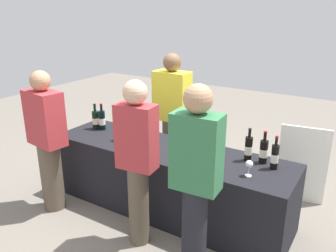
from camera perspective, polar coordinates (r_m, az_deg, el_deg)
The scene contains 19 objects.
ground_plane at distance 3.96m, azimuth 0.00°, elevation -13.51°, with size 12.00×12.00×0.00m, color slate.
tasting_table at distance 3.77m, azimuth 0.00°, elevation -8.85°, with size 2.63×0.73×0.73m, color black.
wine_bottle_0 at distance 4.25m, azimuth -11.83°, elevation 1.03°, with size 0.08×0.08×0.31m.
wine_bottle_1 at distance 4.20m, azimuth -10.80°, elevation 0.97°, with size 0.08×0.08×0.32m.
wine_bottle_2 at distance 3.79m, azimuth -3.30°, elevation -0.97°, with size 0.07×0.07×0.29m.
wine_bottle_3 at distance 3.53m, azimuth 7.86°, elevation -2.43°, with size 0.07×0.07×0.33m.
wine_bottle_4 at distance 3.39m, azimuth 13.09°, elevation -3.65°, with size 0.07×0.07×0.33m.
wine_bottle_5 at distance 3.38m, azimuth 15.45°, elevation -4.05°, with size 0.08×0.08×0.32m.
wine_bottle_6 at distance 3.28m, azimuth 17.15°, elevation -4.85°, with size 0.07×0.07×0.32m.
wine_glass_0 at distance 3.83m, azimuth -8.29°, elevation -0.92°, with size 0.07×0.07×0.14m.
wine_glass_1 at distance 3.57m, azimuth -2.79°, elevation -2.46°, with size 0.07×0.07×0.13m.
wine_glass_2 at distance 3.37m, azimuth 3.27°, elevation -3.69°, with size 0.07×0.07×0.14m.
wine_glass_3 at distance 3.20m, azimuth 7.00°, elevation -5.36°, with size 0.06×0.06×0.13m.
wine_glass_4 at distance 3.09m, azimuth 13.21°, elevation -6.20°, with size 0.07×0.07×0.15m.
server_pouring at distance 4.29m, azimuth 0.64°, elevation 1.91°, with size 0.44×0.24×1.61m.
guest_0 at distance 3.84m, azimuth -19.25°, elevation -1.98°, with size 0.45×0.29×1.54m.
guest_1 at distance 3.08m, azimuth -5.09°, elevation -5.35°, with size 0.36×0.22×1.57m.
guest_2 at distance 2.69m, azimuth 4.59°, elevation -8.56°, with size 0.39×0.23×1.62m.
menu_board at distance 4.20m, azimuth 21.19°, elevation -5.94°, with size 0.53×0.03×0.89m, color white.
Camera 1 is at (1.76, -2.82, 2.14)m, focal length 37.06 mm.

